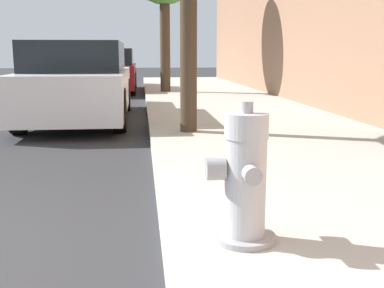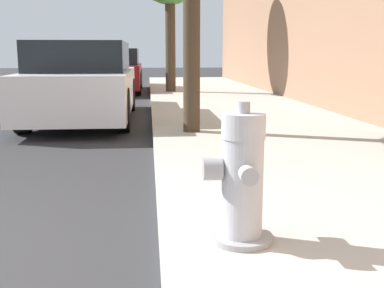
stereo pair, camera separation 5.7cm
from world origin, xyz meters
The scene contains 3 objects.
fire_hydrant centered at (2.20, 0.35, 0.50)m, with size 0.41×0.42×0.82m.
parked_car_near centered at (0.52, 6.61, 0.69)m, with size 1.73×4.60×1.41m.
parked_car_mid centered at (0.60, 13.33, 0.67)m, with size 1.72×4.54×1.36m.
Camera 1 is at (1.62, -2.28, 1.21)m, focal length 45.00 mm.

